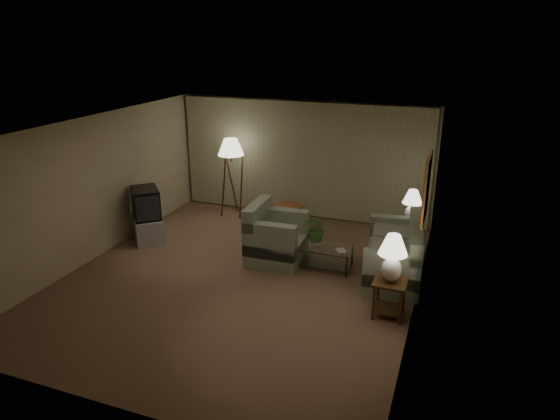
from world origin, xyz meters
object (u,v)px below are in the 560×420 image
(table_lamp_far, at_px, (412,203))
(table_lamp_near, at_px, (393,254))
(vase, at_px, (317,242))
(sofa, at_px, (393,255))
(coffee_table, at_px, (325,254))
(armchair, at_px, (277,239))
(tv_cabinet, at_px, (148,228))
(crt_tv, at_px, (146,203))
(ottoman, at_px, (289,214))
(floor_lamp, at_px, (232,176))
(side_table_near, at_px, (389,292))
(side_table_far, at_px, (409,232))

(table_lamp_far, bearing_deg, table_lamp_near, -90.00)
(vase, bearing_deg, sofa, 4.19)
(sofa, bearing_deg, coffee_table, -91.91)
(armchair, xyz_separation_m, table_lamp_far, (2.30, 1.35, 0.55))
(tv_cabinet, bearing_deg, crt_tv, 0.00)
(armchair, xyz_separation_m, coffee_table, (0.94, -0.00, -0.17))
(coffee_table, bearing_deg, ottoman, 125.31)
(tv_cabinet, distance_m, floor_lamp, 2.31)
(armchair, height_order, table_lamp_far, table_lamp_far)
(coffee_table, bearing_deg, floor_lamp, 145.13)
(crt_tv, height_order, floor_lamp, floor_lamp)
(sofa, distance_m, vase, 1.37)
(table_lamp_near, bearing_deg, crt_tv, 166.36)
(side_table_near, bearing_deg, vase, 140.48)
(table_lamp_near, relative_size, tv_cabinet, 0.74)
(coffee_table, relative_size, floor_lamp, 0.58)
(coffee_table, height_order, ottoman, coffee_table)
(tv_cabinet, bearing_deg, side_table_far, 62.64)
(table_lamp_near, distance_m, tv_cabinet, 5.41)
(side_table_near, distance_m, tv_cabinet, 5.35)
(table_lamp_far, distance_m, vase, 2.09)
(side_table_near, xyz_separation_m, vase, (-1.52, 1.25, 0.09))
(side_table_far, xyz_separation_m, table_lamp_far, (-0.00, -0.00, 0.59))
(armchair, relative_size, table_lamp_far, 1.71)
(sofa, relative_size, side_table_near, 3.43)
(ottoman, bearing_deg, coffee_table, -54.69)
(side_table_near, xyz_separation_m, ottoman, (-2.76, 3.23, -0.20))
(side_table_near, bearing_deg, crt_tv, 166.36)
(side_table_far, xyz_separation_m, ottoman, (-2.76, 0.63, -0.19))
(coffee_table, bearing_deg, armchair, 179.83)
(crt_tv, height_order, ottoman, crt_tv)
(sofa, distance_m, table_lamp_far, 1.39)
(floor_lamp, relative_size, ottoman, 3.01)
(crt_tv, xyz_separation_m, vase, (3.68, -0.01, -0.31))
(table_lamp_near, xyz_separation_m, vase, (-1.52, 1.25, -0.54))
(coffee_table, bearing_deg, table_lamp_near, -42.48)
(sofa, height_order, tv_cabinet, sofa)
(table_lamp_far, height_order, floor_lamp, floor_lamp)
(side_table_near, height_order, table_lamp_near, table_lamp_near)
(ottoman, bearing_deg, floor_lamp, -178.74)
(crt_tv, bearing_deg, floor_lamp, 109.86)
(sofa, xyz_separation_m, floor_lamp, (-4.01, 1.85, 0.56))
(table_lamp_far, xyz_separation_m, coffee_table, (-1.37, -1.35, -0.72))
(table_lamp_far, bearing_deg, tv_cabinet, -165.56)
(table_lamp_near, xyz_separation_m, floor_lamp, (-4.16, 3.20, -0.07))
(side_table_near, height_order, tv_cabinet, side_table_near)
(table_lamp_near, height_order, tv_cabinet, table_lamp_near)
(side_table_far, xyz_separation_m, floor_lamp, (-4.16, 0.60, 0.57))
(side_table_far, relative_size, ottoman, 0.98)
(table_lamp_far, distance_m, coffee_table, 2.05)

